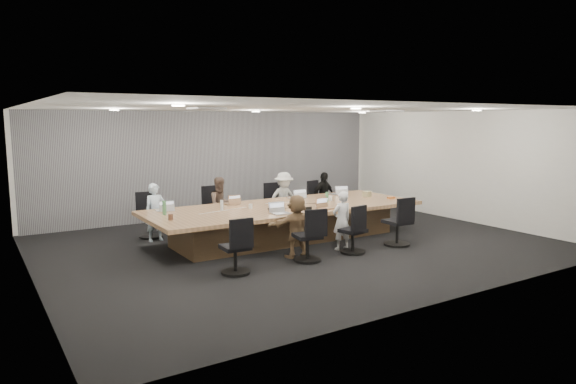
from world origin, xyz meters
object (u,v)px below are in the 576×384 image
chair_6 (353,234)px  snack_packet (391,198)px  person_5 (297,226)px  bottle_clear (222,205)px  laptop_2 (296,198)px  bottle_green_left (164,208)px  chair_4 (235,252)px  chair_1 (215,212)px  person_3 (323,196)px  chair_7 (397,226)px  laptop_3 (337,194)px  stapler (308,208)px  chair_2 (277,207)px  person_6 (342,221)px  person_0 (155,212)px  laptop_1 (232,204)px  laptop_6 (325,209)px  canvas_bag (367,194)px  chair_3 (316,204)px  mug_brown (171,217)px  person_2 (284,199)px  chair_0 (151,220)px  person_1 (221,205)px  laptop_5 (282,214)px  bottle_green_right (327,198)px  chair_5 (307,240)px

chair_6 → snack_packet: snack_packet is taller
person_5 → bottle_clear: bearing=-59.5°
laptop_2 → bottle_green_left: bearing=6.1°
chair_4 → chair_6: (2.53, 0.00, -0.01)m
chair_6 → bottle_green_left: size_ratio=2.69×
chair_1 → person_3: person_3 is taller
chair_7 → laptop_3: bearing=83.8°
chair_7 → bottle_green_left: bearing=155.9°
laptop_2 → chair_4: bearing=39.6°
chair_4 → stapler: 2.45m
chair_2 → person_6: 3.07m
person_0 → laptop_1: size_ratio=4.32×
laptop_6 → snack_packet: 2.20m
laptop_3 → person_5: bearing=50.4°
chair_4 → canvas_bag: canvas_bag is taller
chair_4 → person_0: (-0.37, 3.05, 0.24)m
chair_3 → chair_6: size_ratio=1.00×
person_3 → mug_brown: size_ratio=10.77×
chair_2 → person_2: size_ratio=0.61×
bottle_green_left → chair_3: bearing=16.6°
chair_0 → person_1: person_1 is taller
chair_6 → mug_brown: 3.48m
snack_packet → chair_6: bearing=-150.2°
laptop_3 → mug_brown: size_ratio=2.96×
laptop_3 → laptop_5: (-2.59, -1.60, 0.00)m
laptop_3 → laptop_5: bearing=42.4°
canvas_bag → laptop_3: bearing=119.0°
laptop_3 → laptop_6: same height
chair_4 → bottle_green_right: (3.03, 1.52, 0.48)m
chair_1 → canvas_bag: bearing=153.1°
chair_1 → mug_brown: (-1.75, -1.94, 0.37)m
chair_6 → stapler: (-0.34, 1.03, 0.40)m
stapler → snack_packet: stapler is taller
chair_0 → chair_2: bearing=-171.4°
chair_1 → person_1: size_ratio=0.66×
stapler → chair_6: bearing=-72.5°
laptop_5 → bottle_green_left: (-1.97, 1.14, 0.13)m
laptop_5 → chair_4: bearing=-143.6°
chair_3 → laptop_5: (-2.59, -2.50, 0.38)m
chair_4 → mug_brown: (-0.59, 1.46, 0.42)m
person_0 → bottle_green_left: bearing=-102.0°
chair_5 → laptop_3: (2.59, 2.50, 0.36)m
person_1 → person_3: 2.90m
chair_6 → laptop_1: 2.88m
person_6 → canvas_bag: (1.91, 1.45, 0.21)m
person_5 → bottle_green_left: (-1.97, 1.69, 0.28)m
person_6 → stapler: size_ratio=7.34×
person_6 → bottle_green_right: (0.50, 1.17, 0.27)m
laptop_3 → bottle_green_left: bearing=16.4°
chair_6 → person_0: size_ratio=0.60×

